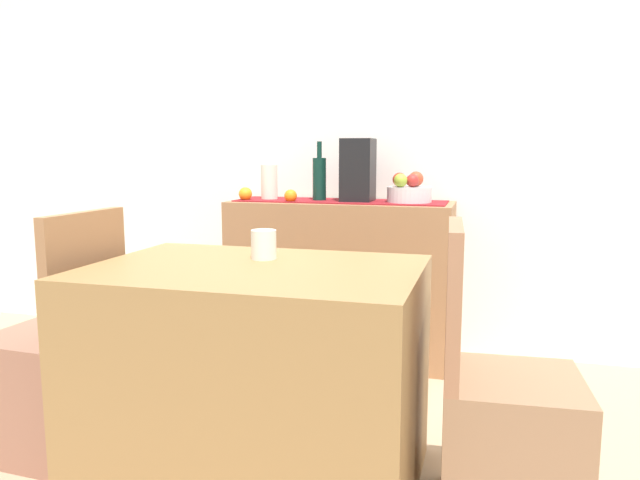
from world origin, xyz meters
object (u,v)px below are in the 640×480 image
Objects in this scene: wine_bottle at (319,178)px; ceramic_vase at (269,182)px; dining_table at (256,376)px; coffee_cup at (264,244)px; chair_by_corner at (505,436)px; sideboard_console at (340,280)px; chair_near_window at (56,381)px; coffee_maker at (358,170)px; fruit_bowl at (409,194)px.

wine_bottle reaches higher than ceramic_vase.
dining_table is 10.54× the size of coffee_cup.
ceramic_vase is at bearing 109.50° from coffee_cup.
dining_table is 1.18× the size of chair_by_corner.
chair_near_window is (-0.76, -1.30, -0.16)m from sideboard_console.
coffee_maker is at bearing 86.22° from coffee_cup.
coffee_maker reaches higher than sideboard_console.
wine_bottle is at bearing 96.41° from coffee_cup.
coffee_maker reaches higher than dining_table.
ceramic_vase is at bearing 180.00° from wine_bottle.
chair_by_corner is at bearing -46.69° from ceramic_vase.
chair_by_corner is at bearing -9.35° from coffee_cup.
ceramic_vase is 1.48m from dining_table.
coffee_cup is at bearing 170.65° from chair_by_corner.
coffee_maker is (0.09, 0.00, 0.59)m from sideboard_console.
coffee_maker is 1.19m from coffee_cup.
coffee_cup is (-0.08, -1.17, -0.22)m from coffee_maker.
dining_table is at bearing 179.92° from chair_by_corner.
chair_near_window is (-0.80, -0.00, -0.10)m from dining_table.
coffee_maker is 1.67m from chair_by_corner.
sideboard_console is 1.30× the size of chair_near_window.
wine_bottle reaches higher than chair_by_corner.
coffee_maker is 0.36× the size of chair_near_window.
coffee_cup is at bearing -70.50° from ceramic_vase.
fruit_bowl is 0.25× the size of chair_near_window.
wine_bottle is 1.75m from chair_by_corner.
wine_bottle is 1.61m from chair_near_window.
sideboard_console is 11.62× the size of coffee_cup.
sideboard_console is 1.30× the size of chair_by_corner.
wine_bottle reaches higher than chair_near_window.
chair_by_corner is at bearing -57.51° from sideboard_console.
fruit_bowl is 0.25× the size of chair_by_corner.
fruit_bowl is 0.48m from wine_bottle.
ceramic_vase is at bearing 180.00° from fruit_bowl.
sideboard_console is at bearing 0.00° from ceramic_vase.
ceramic_vase is at bearing 180.00° from coffee_maker.
coffee_maker is at bearing 0.00° from wine_bottle.
chair_near_window is at bearing -179.94° from dining_table.
fruit_bowl is at bearing 0.00° from sideboard_console.
coffee_maker is at bearing 119.50° from chair_by_corner.
fruit_bowl is 1.44m from dining_table.
dining_table is (-0.33, -1.30, -0.52)m from fruit_bowl.
wine_bottle is (-0.12, 0.00, 0.54)m from sideboard_console.
chair_by_corner is (1.23, -1.30, -0.67)m from ceramic_vase.
ceramic_vase is at bearing 74.39° from chair_near_window.
coffee_maker is at bearing 0.00° from ceramic_vase.
sideboard_console is 3.58× the size of coffee_maker.
ceramic_vase reaches higher than sideboard_console.
ceramic_vase reaches higher than coffee_cup.
dining_table is 0.44m from coffee_cup.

